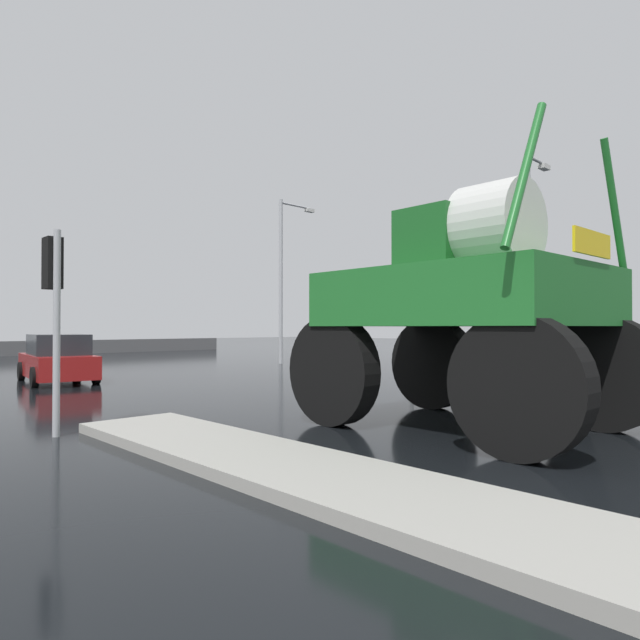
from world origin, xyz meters
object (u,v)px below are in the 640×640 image
oversize_sprayer (466,306)px  traffic_signal_near_right (407,293)px  traffic_signal_near_left (53,286)px  streetlight_far_right (284,272)px  streetlight_near_right (530,254)px  sedan_ahead (58,360)px

oversize_sprayer → traffic_signal_near_right: bearing=-41.9°
oversize_sprayer → traffic_signal_near_left: size_ratio=1.67×
traffic_signal_near_left → streetlight_far_right: size_ratio=0.42×
oversize_sprayer → streetlight_far_right: streetlight_far_right is taller
oversize_sprayer → streetlight_far_right: bearing=-28.5°
streetlight_near_right → streetlight_far_right: size_ratio=0.94×
sedan_ahead → traffic_signal_near_left: traffic_signal_near_left is taller
sedan_ahead → streetlight_far_right: 11.76m
oversize_sprayer → traffic_signal_near_right: 5.95m
oversize_sprayer → traffic_signal_near_right: oversize_sprayer is taller
sedan_ahead → streetlight_near_right: (11.18, -10.26, 3.43)m
sedan_ahead → traffic_signal_near_right: traffic_signal_near_right is taller
traffic_signal_near_right → streetlight_near_right: (4.82, -1.33, 1.43)m
sedan_ahead → streetlight_near_right: bearing=-124.3°
sedan_ahead → streetlight_far_right: size_ratio=0.54×
oversize_sprayer → sedan_ahead: (-2.30, 13.25, -1.40)m
oversize_sprayer → streetlight_far_right: size_ratio=0.69×
oversize_sprayer → traffic_signal_near_left: oversize_sprayer is taller
sedan_ahead → streetlight_far_right: streetlight_far_right is taller
streetlight_near_right → oversize_sprayer: bearing=-161.4°
oversize_sprayer → sedan_ahead: size_ratio=1.28×
oversize_sprayer → streetlight_near_right: size_ratio=0.74×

